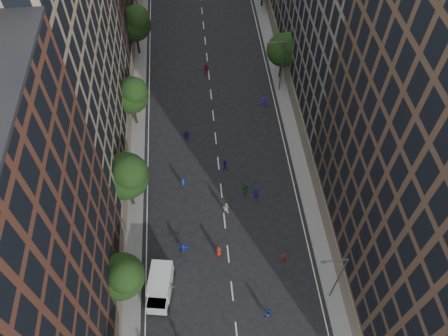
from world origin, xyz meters
name	(u,v)px	position (x,y,z in m)	size (l,w,h in m)	color
ground	(213,118)	(0.00, 40.00, 0.00)	(240.00, 240.00, 0.00)	black
sidewalk_left	(133,88)	(-12.00, 47.50, 0.07)	(4.00, 105.00, 0.15)	slate
sidewalk_right	(285,78)	(12.00, 47.50, 0.07)	(4.00, 105.00, 0.15)	slate
bldg_left_b	(37,53)	(-19.00, 35.00, 17.00)	(14.00, 26.00, 34.00)	#89775A
tree_left_1	(122,276)	(-11.02, 13.86, 5.55)	(4.80, 4.80, 8.21)	black
tree_left_2	(126,175)	(-10.99, 25.83, 6.36)	(5.60, 5.60, 9.45)	black
tree_left_3	(131,94)	(-11.02, 39.85, 5.82)	(5.00, 5.00, 8.58)	black
tree_left_4	(135,22)	(-11.00, 55.84, 6.10)	(5.40, 5.40, 9.08)	black
tree_right_a	(285,49)	(11.38, 47.85, 5.63)	(5.00, 5.00, 8.39)	black
streetlamp_near	(337,277)	(10.37, 12.00, 5.17)	(2.64, 0.22, 9.06)	#595B60
streetlamp_far	(281,64)	(10.37, 45.00, 5.17)	(2.64, 0.22, 9.06)	#595B60
cargo_van	(160,286)	(-7.78, 14.16, 1.46)	(3.23, 5.50, 2.77)	silver
skater_2	(267,313)	(3.40, 10.43, 0.81)	(0.78, 0.61, 1.61)	#132D9D
skater_4	(154,304)	(-8.50, 12.53, 0.90)	(1.05, 0.44, 1.79)	#1426A7
skater_6	(219,251)	(-1.10, 18.06, 0.84)	(0.82, 0.54, 1.68)	maroon
skater_7	(283,258)	(6.17, 16.55, 0.84)	(0.61, 0.40, 1.67)	maroon
skater_8	(226,208)	(0.29, 23.77, 0.87)	(0.85, 0.66, 1.74)	beige
skater_9	(170,288)	(-6.78, 14.11, 0.96)	(1.24, 0.71, 1.92)	#414146
skater_10	(245,188)	(3.00, 26.48, 0.96)	(1.12, 0.47, 1.92)	#237548
skater_11	(183,248)	(-5.17, 18.80, 0.82)	(1.53, 0.49, 1.65)	#1741BE
skater_12	(256,193)	(4.29, 25.75, 0.77)	(0.75, 0.49, 1.54)	#121292
skater_13	(183,183)	(-4.85, 28.11, 0.81)	(0.59, 0.39, 1.61)	#1536B2
skater_14	(224,165)	(0.69, 30.45, 0.87)	(0.85, 0.66, 1.74)	navy
skater_15	(264,103)	(7.59, 41.45, 0.94)	(1.21, 0.70, 1.88)	#1D14A7
skater_16	(187,136)	(-4.03, 36.00, 0.95)	(1.11, 0.46, 1.90)	#1A129A
skater_17	(206,68)	(-0.39, 50.21, 0.82)	(1.52, 0.49, 1.64)	#A21B31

